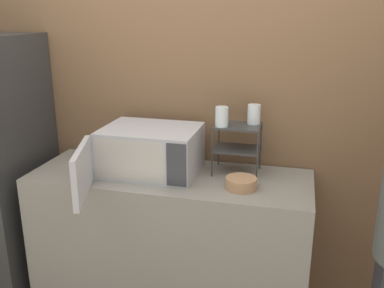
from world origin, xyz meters
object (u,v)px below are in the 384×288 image
object	(u,v)px
glass_back_right	(254,114)
bowl	(241,183)
dish_rack	(237,139)
glass_front_left	(222,117)
microwave	(148,151)

from	to	relation	value
glass_back_right	bowl	bearing A→B (deg)	-94.52
dish_rack	bowl	xyz separation A→B (m)	(0.06, -0.24, -0.19)
glass_front_left	bowl	size ratio (longest dim) A/B	0.67
dish_rack	glass_front_left	distance (m)	0.18
glass_front_left	microwave	bearing A→B (deg)	-168.99
dish_rack	glass_back_right	bearing A→B (deg)	31.61
microwave	bowl	xyz separation A→B (m)	(0.58, -0.10, -0.11)
glass_back_right	bowl	world-z (taller)	glass_back_right
glass_back_right	glass_front_left	bearing A→B (deg)	-147.93
dish_rack	bowl	world-z (taller)	dish_rack
microwave	bowl	world-z (taller)	microwave
microwave	glass_front_left	world-z (taller)	glass_front_left
microwave	glass_front_left	bearing A→B (deg)	11.01
glass_front_left	bowl	bearing A→B (deg)	-50.61
bowl	glass_back_right	bearing A→B (deg)	85.48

